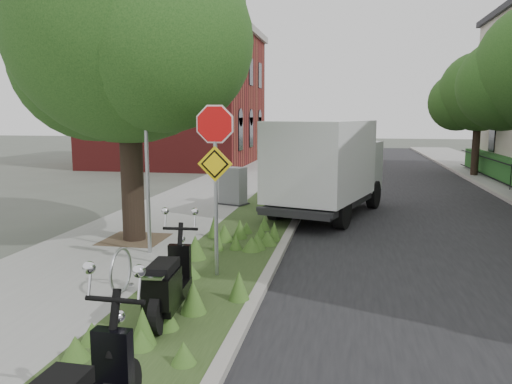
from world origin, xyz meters
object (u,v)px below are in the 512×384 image
scooter_near (167,291)px  box_truck (327,164)px  sign_assembly (215,155)px  utility_cabinet (233,187)px

scooter_near → box_truck: 8.77m
sign_assembly → box_truck: (1.69, 6.42, -0.73)m
scooter_near → utility_cabinet: 9.43m
sign_assembly → utility_cabinet: 7.58m
scooter_near → sign_assembly: bearing=85.5°
sign_assembly → utility_cabinet: sign_assembly is taller
scooter_near → utility_cabinet: size_ratio=1.54×
utility_cabinet → box_truck: bearing=-15.3°
scooter_near → utility_cabinet: utility_cabinet is taller
box_truck → utility_cabinet: bearing=164.7°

